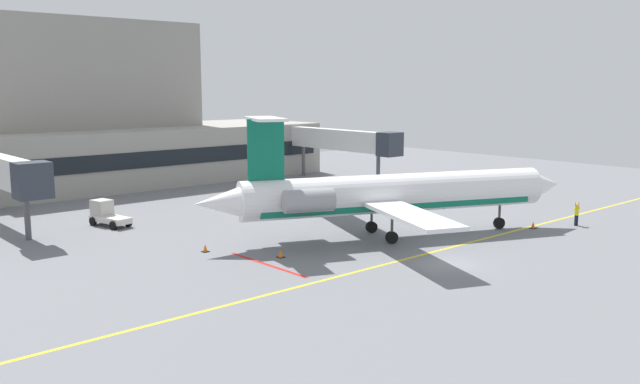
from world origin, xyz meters
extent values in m
cube|color=slate|center=(0.00, 0.00, -0.05)|extent=(120.00, 120.00, 0.10)
cube|color=yellow|center=(0.00, 2.41, 0.00)|extent=(108.00, 0.24, 0.01)
cube|color=red|center=(-8.74, 7.44, 0.00)|extent=(0.30, 8.00, 0.01)
cube|color=gray|center=(-5.03, 47.50, 3.25)|extent=(59.37, 15.01, 6.49)
cube|color=gray|center=(-1.65, 51.26, 12.67)|extent=(24.16, 10.50, 12.34)
cube|color=black|center=(-5.03, 39.95, 3.49)|extent=(57.00, 0.12, 1.76)
cube|color=#2D333D|center=(-17.89, 23.18, 4.69)|extent=(2.40, 2.00, 2.64)
cylinder|color=#4C4C51|center=(-17.89, 24.88, 1.74)|extent=(0.44, 0.44, 3.49)
cube|color=silver|center=(20.53, 32.31, 5.00)|extent=(1.40, 15.39, 2.40)
cube|color=#2D333D|center=(20.53, 23.71, 5.00)|extent=(2.40, 2.00, 2.64)
cylinder|color=#4C4C51|center=(20.53, 38.50, 1.90)|extent=(0.44, 0.44, 3.80)
cylinder|color=#4C4C51|center=(20.53, 25.41, 1.90)|extent=(0.44, 0.44, 3.80)
cylinder|color=white|center=(3.45, 7.31, 3.39)|extent=(23.33, 12.04, 2.91)
cube|color=#0C664C|center=(3.45, 7.31, 2.59)|extent=(21.00, 10.83, 0.52)
cone|color=white|center=(15.49, 2.24, 3.39)|extent=(4.06, 3.87, 2.85)
cone|color=white|center=(-8.85, 12.50, 3.39)|extent=(4.45, 3.75, 2.47)
cube|color=white|center=(4.19, 13.87, 2.95)|extent=(6.44, 10.10, 0.28)
cube|color=white|center=(-0.72, 2.21, 2.95)|extent=(6.44, 10.10, 0.28)
cylinder|color=gray|center=(-2.76, 12.42, 3.60)|extent=(3.84, 2.83, 1.60)
cylinder|color=gray|center=(-4.54, 8.19, 3.60)|extent=(3.84, 2.83, 1.60)
cube|color=#0C664C|center=(-5.87, 11.24, 6.99)|extent=(2.51, 1.24, 4.30)
cube|color=white|center=(-5.87, 11.24, 9.14)|extent=(3.68, 5.08, 0.20)
cylinder|color=#3F3F44|center=(11.89, 3.76, 1.42)|extent=(0.20, 0.20, 1.48)
cylinder|color=black|center=(11.89, 3.76, 0.45)|extent=(0.97, 0.67, 0.90)
cylinder|color=#3F3F44|center=(3.08, 9.52, 1.42)|extent=(0.20, 0.20, 1.48)
cylinder|color=black|center=(3.08, 9.52, 0.45)|extent=(0.97, 0.67, 0.90)
cylinder|color=#3F3F44|center=(1.61, 6.04, 1.42)|extent=(0.20, 0.20, 1.48)
cylinder|color=black|center=(1.61, 6.04, 0.45)|extent=(0.97, 0.67, 0.90)
cube|color=silver|center=(-11.18, 25.48, 0.59)|extent=(2.20, 4.11, 0.48)
cube|color=#B8B1A9|center=(-11.40, 26.55, 1.45)|extent=(1.59, 1.79, 1.24)
cylinder|color=black|center=(-12.16, 26.67, 0.35)|extent=(0.41, 0.74, 0.70)
cylinder|color=black|center=(-10.74, 26.96, 0.35)|extent=(0.41, 0.74, 0.70)
cylinder|color=black|center=(-11.62, 24.00, 0.35)|extent=(0.41, 0.74, 0.70)
cylinder|color=black|center=(-10.20, 24.29, 0.35)|extent=(0.41, 0.74, 0.70)
cube|color=#1E4CB2|center=(8.92, 20.27, 0.59)|extent=(3.32, 3.91, 0.47)
cube|color=#1A4197|center=(9.50, 21.13, 1.42)|extent=(1.94, 1.98, 1.20)
cylinder|color=black|center=(9.03, 21.77, 0.35)|extent=(0.62, 0.74, 0.70)
cylinder|color=black|center=(10.27, 20.93, 0.35)|extent=(0.62, 0.74, 0.70)
cylinder|color=black|center=(7.58, 19.62, 0.35)|extent=(0.62, 0.74, 0.70)
cylinder|color=black|center=(8.81, 18.78, 0.35)|extent=(0.62, 0.74, 0.70)
cylinder|color=#191E33|center=(17.76, 0.19, 0.44)|extent=(0.18, 0.18, 0.87)
cylinder|color=#191E33|center=(17.56, 0.22, 0.44)|extent=(0.18, 0.18, 0.87)
cylinder|color=yellow|center=(17.66, 0.20, 1.20)|extent=(0.34, 0.34, 0.66)
sphere|color=tan|center=(17.66, 0.20, 1.65)|extent=(0.24, 0.24, 0.24)
cylinder|color=yellow|center=(17.88, 0.17, 1.59)|extent=(0.40, 0.14, 0.50)
cylinder|color=#F2590C|center=(17.88, 0.17, 1.81)|extent=(0.06, 0.06, 0.28)
cylinder|color=yellow|center=(17.44, 0.23, 1.59)|extent=(0.40, 0.14, 0.50)
cylinder|color=#F2590C|center=(17.44, 0.23, 1.81)|extent=(0.06, 0.06, 0.28)
cone|color=orange|center=(10.12, 13.91, 0.28)|extent=(0.36, 0.36, 0.55)
cube|color=black|center=(10.12, 13.91, 0.02)|extent=(0.47, 0.47, 0.04)
cone|color=orange|center=(-9.95, 12.95, 0.28)|extent=(0.36, 0.36, 0.55)
cube|color=black|center=(-9.95, 12.95, 0.02)|extent=(0.47, 0.47, 0.04)
cone|color=orange|center=(-6.96, 8.28, 0.28)|extent=(0.36, 0.36, 0.55)
cube|color=black|center=(-6.96, 8.28, 0.02)|extent=(0.47, 0.47, 0.04)
cone|color=orange|center=(13.99, 1.94, 0.28)|extent=(0.36, 0.36, 0.55)
cube|color=black|center=(13.99, 1.94, 0.02)|extent=(0.47, 0.47, 0.04)
camera|label=1|loc=(-33.87, -26.08, 11.49)|focal=37.44mm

